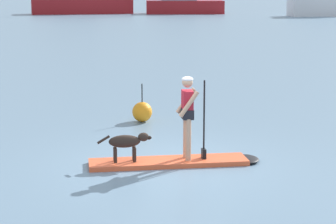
% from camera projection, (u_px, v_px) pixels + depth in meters
% --- Properties ---
extents(ground_plane, '(400.00, 400.00, 0.00)m').
position_uv_depth(ground_plane, '(168.00, 164.00, 13.00)').
color(ground_plane, slate).
extents(paddleboard, '(3.60, 1.16, 0.10)m').
position_uv_depth(paddleboard, '(179.00, 162.00, 13.02)').
color(paddleboard, '#E55933').
rests_on(paddleboard, ground_plane).
extents(person_paddler, '(0.64, 0.52, 1.72)m').
position_uv_depth(person_paddler, '(188.00, 111.00, 12.83)').
color(person_paddler, tan).
rests_on(person_paddler, paddleboard).
extents(dog, '(1.11, 0.31, 0.59)m').
position_uv_depth(dog, '(127.00, 142.00, 12.78)').
color(dog, '#2D231E').
rests_on(dog, paddleboard).
extents(moored_boat_far_port, '(13.16, 6.21, 10.08)m').
position_uv_depth(moored_boat_far_port, '(80.00, 3.00, 80.62)').
color(moored_boat_far_port, maroon).
rests_on(moored_boat_far_port, ground_plane).
extents(moored_boat_starboard, '(9.96, 3.79, 11.14)m').
position_uv_depth(moored_boat_starboard, '(183.00, 4.00, 80.90)').
color(moored_boat_starboard, maroon).
rests_on(moored_boat_starboard, ground_plane).
extents(moored_boat_center, '(11.11, 4.12, 5.10)m').
position_uv_depth(moored_boat_center, '(333.00, 2.00, 74.58)').
color(moored_boat_center, white).
rests_on(moored_boat_center, ground_plane).
extents(marker_buoy, '(0.54, 0.54, 1.04)m').
position_uv_depth(marker_buoy, '(142.00, 112.00, 17.00)').
color(marker_buoy, orange).
rests_on(marker_buoy, ground_plane).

